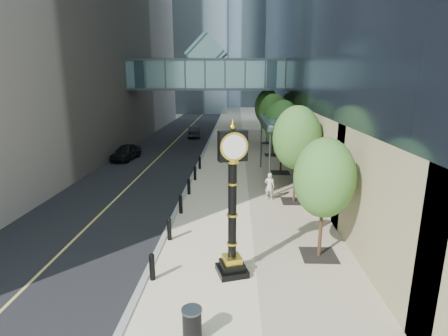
{
  "coord_description": "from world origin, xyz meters",
  "views": [
    {
      "loc": [
        0.25,
        -9.96,
        6.94
      ],
      "look_at": [
        -0.34,
        5.85,
        2.95
      ],
      "focal_mm": 28.0,
      "sensor_mm": 36.0,
      "label": 1
    }
  ],
  "objects_px": {
    "pedestrian": "(270,186)",
    "street_clock": "(232,212)",
    "car_far": "(194,132)",
    "car_near": "(126,152)",
    "trash_bin": "(192,326)"
  },
  "relations": [
    {
      "from": "pedestrian",
      "to": "street_clock",
      "type": "bearing_deg",
      "value": 93.82
    },
    {
      "from": "car_far",
      "to": "car_near",
      "type": "bearing_deg",
      "value": 64.24
    },
    {
      "from": "car_near",
      "to": "car_far",
      "type": "xyz_separation_m",
      "value": [
        4.57,
        13.04,
        -0.02
      ]
    },
    {
      "from": "street_clock",
      "to": "pedestrian",
      "type": "bearing_deg",
      "value": 58.31
    },
    {
      "from": "pedestrian",
      "to": "car_far",
      "type": "bearing_deg",
      "value": -54.82
    },
    {
      "from": "street_clock",
      "to": "car_far",
      "type": "height_order",
      "value": "street_clock"
    },
    {
      "from": "trash_bin",
      "to": "car_far",
      "type": "xyz_separation_m",
      "value": [
        -4.19,
        35.27,
        0.17
      ]
    },
    {
      "from": "street_clock",
      "to": "trash_bin",
      "type": "distance_m",
      "value": 4.06
    },
    {
      "from": "trash_bin",
      "to": "car_near",
      "type": "xyz_separation_m",
      "value": [
        -8.76,
        22.23,
        0.19
      ]
    },
    {
      "from": "car_near",
      "to": "car_far",
      "type": "relative_size",
      "value": 1.0
    },
    {
      "from": "pedestrian",
      "to": "car_near",
      "type": "xyz_separation_m",
      "value": [
        -11.87,
        10.53,
        -0.17
      ]
    },
    {
      "from": "car_far",
      "to": "street_clock",
      "type": "bearing_deg",
      "value": 92.86
    },
    {
      "from": "street_clock",
      "to": "car_far",
      "type": "distance_m",
      "value": 32.32
    },
    {
      "from": "car_far",
      "to": "pedestrian",
      "type": "bearing_deg",
      "value": 100.77
    },
    {
      "from": "trash_bin",
      "to": "pedestrian",
      "type": "distance_m",
      "value": 12.11
    }
  ]
}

